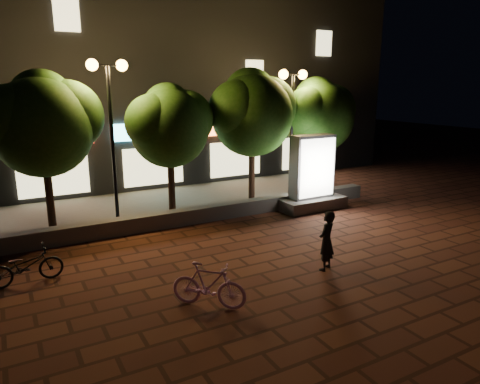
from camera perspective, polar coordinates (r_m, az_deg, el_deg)
ground at (r=11.01m, az=-1.37°, el=-10.18°), size 80.00×80.00×0.00m
retaining_wall at (r=14.37m, az=-8.79°, el=-3.46°), size 16.00×0.45×0.50m
sidewalk at (r=16.71m, az=-11.75°, el=-1.87°), size 16.00×5.00×0.08m
building_block at (r=22.41m, az=-17.56°, el=14.54°), size 28.00×8.12×11.30m
tree_left at (r=14.47m, az=-24.41°, el=8.52°), size 3.60×3.00×4.89m
tree_mid at (r=15.35m, az=-9.18°, el=8.94°), size 3.24×2.70×4.50m
tree_right at (r=16.73m, az=1.66°, el=10.70°), size 3.72×3.10×5.07m
tree_far_right at (r=18.57m, az=10.32°, el=10.19°), size 3.48×2.90×4.76m
street_lamp_left at (r=14.48m, az=-16.74°, el=11.48°), size 1.26×0.36×5.18m
street_lamp_right at (r=17.40m, az=6.89°, el=11.81°), size 1.26×0.36×4.98m
ad_kiosk at (r=16.23m, az=9.38°, el=1.65°), size 2.55×1.31×2.74m
scooter_pink at (r=9.16m, az=-4.12°, el=-12.08°), size 1.46×1.45×0.96m
rider at (r=10.97m, az=11.27°, el=-6.30°), size 0.66×0.57×1.51m
scooter_parked at (r=11.29m, az=-26.32°, el=-8.71°), size 1.66×0.67×0.86m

